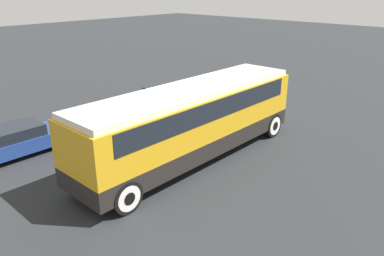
% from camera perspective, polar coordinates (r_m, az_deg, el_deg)
% --- Properties ---
extents(ground_plane, '(120.00, 120.00, 0.00)m').
position_cam_1_polar(ground_plane, '(15.75, 0.00, -4.75)').
color(ground_plane, '#26282B').
extents(tour_bus, '(10.75, 2.59, 3.10)m').
position_cam_1_polar(tour_bus, '(15.09, 0.25, 1.81)').
color(tour_bus, black).
rests_on(tour_bus, ground_plane).
extents(parked_car_near, '(4.74, 1.92, 1.46)m').
position_cam_1_polar(parked_car_near, '(21.70, -3.33, 4.61)').
color(parked_car_near, '#BCBCC1').
rests_on(parked_car_near, ground_plane).
extents(parked_car_mid, '(4.17, 1.80, 1.31)m').
position_cam_1_polar(parked_car_mid, '(17.56, -24.94, -1.65)').
color(parked_car_mid, navy).
rests_on(parked_car_mid, ground_plane).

